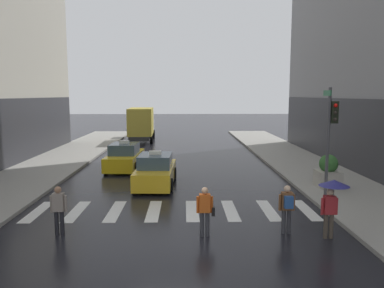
# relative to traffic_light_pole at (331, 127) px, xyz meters

# --- Properties ---
(ground_plane) EXTENTS (160.00, 160.00, 0.00)m
(ground_plane) POSITION_rel_traffic_light_pole_xyz_m (-6.84, -4.51, -3.26)
(ground_plane) COLOR black
(crosswalk_markings) EXTENTS (11.30, 2.80, 0.01)m
(crosswalk_markings) POSITION_rel_traffic_light_pole_xyz_m (-6.84, -1.51, -3.25)
(crosswalk_markings) COLOR silver
(crosswalk_markings) RESTS_ON ground
(traffic_light_pole) EXTENTS (0.44, 0.84, 4.80)m
(traffic_light_pole) POSITION_rel_traffic_light_pole_xyz_m (0.00, 0.00, 0.00)
(traffic_light_pole) COLOR #47474C
(traffic_light_pole) RESTS_ON curb_right
(taxi_lead) EXTENTS (2.06, 4.60, 1.80)m
(taxi_lead) POSITION_rel_traffic_light_pole_xyz_m (-7.84, 2.84, -2.53)
(taxi_lead) COLOR gold
(taxi_lead) RESTS_ON ground
(taxi_second) EXTENTS (2.08, 4.61, 1.80)m
(taxi_second) POSITION_rel_traffic_light_pole_xyz_m (-10.10, 7.22, -2.53)
(taxi_second) COLOR yellow
(taxi_second) RESTS_ON ground
(box_truck) EXTENTS (2.49, 7.61, 3.35)m
(box_truck) POSITION_rel_traffic_light_pole_xyz_m (-10.53, 21.01, -1.41)
(box_truck) COLOR #2D2D2D
(box_truck) RESTS_ON ground
(pedestrian_with_umbrella) EXTENTS (0.96, 0.96, 1.94)m
(pedestrian_with_umbrella) POSITION_rel_traffic_light_pole_xyz_m (-1.64, -4.55, -1.74)
(pedestrian_with_umbrella) COLOR #473D33
(pedestrian_with_umbrella) RESTS_ON ground
(pedestrian_with_backpack) EXTENTS (0.55, 0.43, 1.65)m
(pedestrian_with_backpack) POSITION_rel_traffic_light_pole_xyz_m (-2.97, -4.13, -2.29)
(pedestrian_with_backpack) COLOR #333338
(pedestrian_with_backpack) RESTS_ON ground
(pedestrian_with_handbag) EXTENTS (0.61, 0.24, 1.65)m
(pedestrian_with_handbag) POSITION_rel_traffic_light_pole_xyz_m (-5.70, -4.28, -2.32)
(pedestrian_with_handbag) COLOR #333338
(pedestrian_with_handbag) RESTS_ON ground
(pedestrian_plain_coat) EXTENTS (0.55, 0.24, 1.65)m
(pedestrian_plain_coat) POSITION_rel_traffic_light_pole_xyz_m (-10.53, -4.06, -2.32)
(pedestrian_plain_coat) COLOR black
(pedestrian_plain_coat) RESTS_ON ground
(planter_near_corner) EXTENTS (1.10, 1.10, 1.60)m
(planter_near_corner) POSITION_rel_traffic_light_pole_xyz_m (0.66, 1.73, -2.38)
(planter_near_corner) COLOR #A8A399
(planter_near_corner) RESTS_ON curb_right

